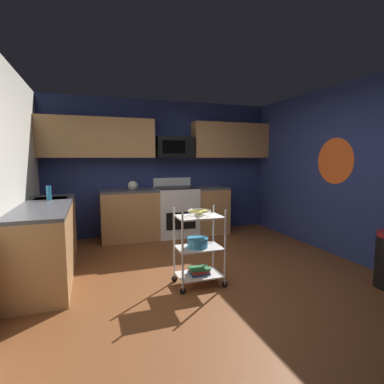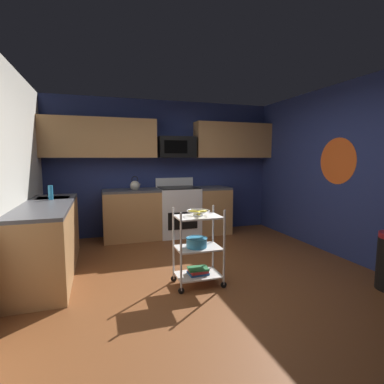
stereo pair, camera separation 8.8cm
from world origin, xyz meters
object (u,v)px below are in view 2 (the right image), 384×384
(mixing_bowl_large, at_px, (197,242))
(book_stack, at_px, (198,271))
(fruit_bowl, at_px, (198,212))
(rolling_cart, at_px, (198,248))
(oven_range, at_px, (178,211))
(dish_soap_bottle, at_px, (51,193))
(microwave, at_px, (176,147))
(kettle, at_px, (135,185))

(mixing_bowl_large, height_order, book_stack, mixing_bowl_large)
(fruit_bowl, bearing_deg, mixing_bowl_large, -180.00)
(rolling_cart, height_order, book_stack, rolling_cart)
(oven_range, bearing_deg, dish_soap_bottle, -154.88)
(microwave, bearing_deg, dish_soap_bottle, -152.57)
(microwave, distance_m, rolling_cart, 2.69)
(oven_range, xyz_separation_m, kettle, (-0.82, -0.00, 0.52))
(dish_soap_bottle, bearing_deg, mixing_bowl_large, -36.80)
(rolling_cart, height_order, kettle, kettle)
(oven_range, xyz_separation_m, mixing_bowl_large, (-0.38, -2.25, 0.04))
(microwave, bearing_deg, oven_range, -89.74)
(microwave, xyz_separation_m, rolling_cart, (-0.36, -2.36, -1.25))
(oven_range, xyz_separation_m, dish_soap_bottle, (-2.09, -0.98, 0.54))
(mixing_bowl_large, bearing_deg, book_stack, 0.00)
(microwave, relative_size, fruit_bowl, 2.57)
(kettle, bearing_deg, microwave, 7.58)
(mixing_bowl_large, distance_m, kettle, 2.34)
(oven_range, height_order, microwave, microwave)
(rolling_cart, xyz_separation_m, dish_soap_bottle, (-1.72, 1.28, 0.57))
(mixing_bowl_large, bearing_deg, fruit_bowl, 0.00)
(oven_range, relative_size, kettle, 4.17)
(rolling_cart, bearing_deg, dish_soap_bottle, 143.51)
(dish_soap_bottle, bearing_deg, kettle, 37.47)
(book_stack, xyz_separation_m, dish_soap_bottle, (-1.72, 1.28, 0.85))
(rolling_cart, distance_m, mixing_bowl_large, 0.07)
(fruit_bowl, xyz_separation_m, mixing_bowl_large, (-0.02, -0.00, -0.36))
(oven_range, height_order, rolling_cart, oven_range)
(microwave, height_order, mixing_bowl_large, microwave)
(rolling_cart, relative_size, book_stack, 3.70)
(oven_range, relative_size, dish_soap_bottle, 5.50)
(rolling_cart, height_order, dish_soap_bottle, dish_soap_bottle)
(mixing_bowl_large, height_order, kettle, kettle)
(rolling_cart, distance_m, book_stack, 0.28)
(fruit_bowl, bearing_deg, dish_soap_bottle, 143.51)
(kettle, xyz_separation_m, dish_soap_bottle, (-1.27, -0.97, 0.02))
(oven_range, relative_size, fruit_bowl, 4.04)
(microwave, relative_size, kettle, 2.65)
(oven_range, height_order, dish_soap_bottle, dish_soap_bottle)
(oven_range, xyz_separation_m, book_stack, (-0.36, -2.25, -0.31))
(mixing_bowl_large, relative_size, book_stack, 1.02)
(mixing_bowl_large, bearing_deg, dish_soap_bottle, 143.20)
(rolling_cart, bearing_deg, microwave, 81.25)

